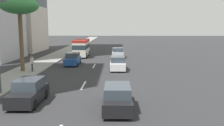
{
  "coord_description": "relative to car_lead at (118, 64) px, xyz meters",
  "views": [
    {
      "loc": [
        -5.82,
        -2.89,
        5.24
      ],
      "look_at": [
        16.18,
        -2.54,
        1.96
      ],
      "focal_mm": 39.79,
      "sensor_mm": 36.0,
      "label": 1
    }
  ],
  "objects": [
    {
      "name": "ground_plane",
      "position": [
        7.92,
        3.12,
        -0.78
      ],
      "size": [
        198.0,
        198.0,
        0.0
      ],
      "primitive_type": "plane",
      "color": "#2D2D30"
    },
    {
      "name": "sidewalk_right",
      "position": [
        7.92,
        10.63,
        -0.7
      ],
      "size": [
        162.0,
        3.83,
        0.15
      ],
      "primitive_type": "cube",
      "color": "gray",
      "rests_on": "ground_plane"
    },
    {
      "name": "lane_stripe_mid",
      "position": [
        -7.85,
        3.12,
        -0.77
      ],
      "size": [
        3.2,
        0.16,
        0.01
      ],
      "primitive_type": "cube",
      "color": "silver",
      "rests_on": "ground_plane"
    },
    {
      "name": "lane_stripe_far",
      "position": [
        3.06,
        3.12,
        -0.77
      ],
      "size": [
        3.2,
        0.16,
        0.01
      ],
      "primitive_type": "cube",
      "color": "silver",
      "rests_on": "ground_plane"
    },
    {
      "name": "car_lead",
      "position": [
        0.0,
        0.0,
        0.0
      ],
      "size": [
        4.06,
        1.86,
        1.66
      ],
      "color": "white",
      "rests_on": "ground_plane"
    },
    {
      "name": "car_second",
      "position": [
        11.98,
        -0.09,
        0.0
      ],
      "size": [
        4.14,
        1.96,
        1.66
      ],
      "color": "silver",
      "rests_on": "ground_plane"
    },
    {
      "name": "car_third",
      "position": [
        3.87,
        6.1,
        0.01
      ],
      "size": [
        4.16,
        1.81,
        1.68
      ],
      "rotation": [
        0.0,
        0.0,
        3.14
      ],
      "color": "#1E478C",
      "rests_on": "ground_plane"
    },
    {
      "name": "car_fourth",
      "position": [
        -13.01,
        6.18,
        0.0
      ],
      "size": [
        4.15,
        1.83,
        1.66
      ],
      "rotation": [
        0.0,
        0.0,
        3.14
      ],
      "color": "black",
      "rests_on": "ground_plane"
    },
    {
      "name": "car_fifth",
      "position": [
        -14.12,
        0.12,
        -0.03
      ],
      "size": [
        4.65,
        1.83,
        1.57
      ],
      "color": "black",
      "rests_on": "ground_plane"
    },
    {
      "name": "minibus_sixth",
      "position": [
        13.14,
        6.18,
        0.84
      ],
      "size": [
        6.26,
        2.34,
        2.95
      ],
      "rotation": [
        0.0,
        0.0,
        3.14
      ],
      "color": "silver",
      "rests_on": "ground_plane"
    },
    {
      "name": "pedestrian_near_lamp",
      "position": [
        -1.85,
        9.7,
        0.36
      ],
      "size": [
        0.37,
        0.3,
        1.78
      ],
      "rotation": [
        0.0,
        0.0,
        6.01
      ],
      "color": "#333338",
      "rests_on": "sidewalk_right"
    },
    {
      "name": "palm_tree",
      "position": [
        -1.56,
        10.91,
        6.56
      ],
      "size": [
        4.21,
        4.21,
        8.29
      ],
      "color": "brown",
      "rests_on": "sidewalk_right"
    }
  ]
}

